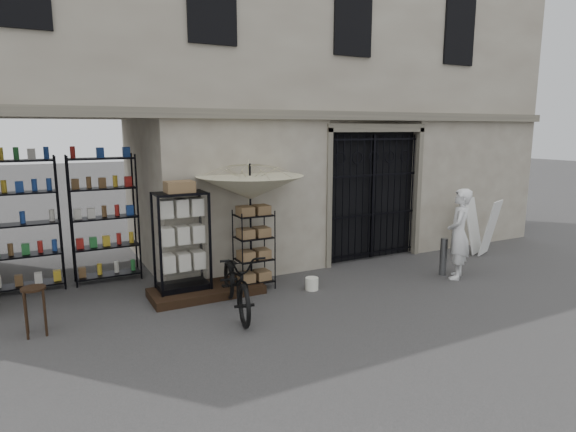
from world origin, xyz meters
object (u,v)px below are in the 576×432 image
wooden_stool (35,310)px  shopkeeper (456,278)px  white_bucket (312,284)px  easel_sign (482,227)px  bicycle (237,311)px  steel_bollard (443,257)px  wire_rack (254,250)px  market_umbrella (250,181)px  display_cabinet (182,246)px

wooden_stool → shopkeeper: size_ratio=0.40×
white_bucket → easel_sign: 4.95m
bicycle → steel_bollard: 4.54m
wooden_stool → easel_sign: (9.50, 0.19, 0.29)m
wire_rack → market_umbrella: bearing=94.8°
white_bucket → shopkeeper: (2.97, -0.73, -0.12)m
bicycle → steel_bollard: size_ratio=2.59×
bicycle → easel_sign: bearing=16.7°
market_umbrella → easel_sign: 6.01m
market_umbrella → bicycle: market_umbrella is taller
wooden_stool → bicycle: bearing=-10.1°
white_bucket → shopkeeper: 3.06m
display_cabinet → easel_sign: 7.16m
market_umbrella → wire_rack: bearing=-70.9°
steel_bollard → white_bucket: bearing=171.0°
bicycle → wooden_stool: bearing=-179.5°
bicycle → wire_rack: bearing=63.3°
wire_rack → bicycle: 1.43m
bicycle → white_bucket: bearing=23.0°
steel_bollard → shopkeeper: 0.49m
wire_rack → wooden_stool: wire_rack is taller
market_umbrella → easel_sign: size_ratio=2.16×
display_cabinet → easel_sign: size_ratio=1.44×
wooden_stool → wire_rack: bearing=7.1°
bicycle → shopkeeper: size_ratio=1.10×
wooden_stool → shopkeeper: (7.56, -0.89, -0.38)m
steel_bollard → shopkeeper: size_ratio=0.42×
bicycle → shopkeeper: (4.62, -0.37, 0.00)m
market_umbrella → wooden_stool: 4.05m
steel_bollard → display_cabinet: bearing=166.6°
wire_rack → bicycle: bearing=-141.5°
white_bucket → steel_bollard: 2.92m
wire_rack → wooden_stool: 3.73m
shopkeeper → white_bucket: bearing=-53.2°
display_cabinet → shopkeeper: 5.49m
shopkeeper → easel_sign: (1.94, 1.08, 0.68)m
wooden_stool → display_cabinet: bearing=14.4°
wire_rack → bicycle: size_ratio=0.75×
white_bucket → steel_bollard: bearing=-9.0°
market_umbrella → wooden_stool: (-3.66, -0.53, -1.65)m
white_bucket → wire_rack: bearing=145.9°
market_umbrella → shopkeeper: 4.62m
display_cabinet → shopkeeper: bearing=-8.7°
display_cabinet → shopkeeper: display_cabinet is taller
steel_bollard → shopkeeper: (0.09, -0.28, -0.39)m
display_cabinet → wire_rack: bearing=0.9°
wire_rack → easel_sign: 5.82m
wooden_stool → easel_sign: 9.51m
market_umbrella → bicycle: bearing=-124.2°
display_cabinet → wooden_stool: (-2.36, -0.60, -0.55)m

